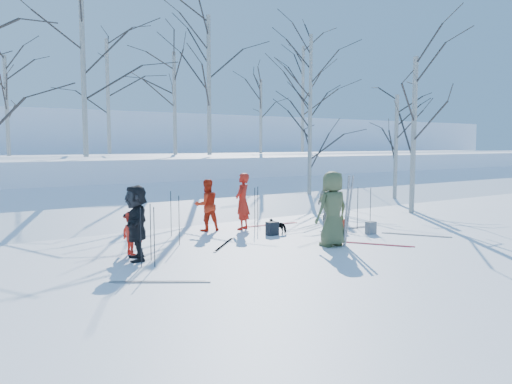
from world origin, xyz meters
TOP-DOWN VIEW (x-y plane):
  - ground at (0.00, 0.00)m, footprint 120.00×120.00m
  - snow_ramp at (0.00, 7.00)m, footprint 70.00×9.49m
  - snow_plateau at (0.00, 17.00)m, footprint 70.00×18.00m
  - far_hill at (0.00, 38.00)m, footprint 90.00×30.00m
  - skier_olive_center at (0.80, -0.95)m, footprint 0.98×0.64m
  - skier_red_north at (0.22, 2.59)m, footprint 0.79×0.73m
  - skier_redor_behind at (-0.85, 3.00)m, footprint 0.85×0.70m
  - skier_red_seated at (-4.01, 1.01)m, footprint 0.58×0.78m
  - skier_cream_east at (2.74, 1.39)m, footprint 1.04×0.62m
  - skier_grey_west at (-4.10, 0.42)m, footprint 0.95×1.72m
  - dog at (0.69, 1.33)m, footprint 0.55×0.57m
  - upright_ski_left at (1.04, -1.24)m, footprint 0.09×0.16m
  - upright_ski_right at (1.17, -1.19)m, footprint 0.14×0.23m
  - ski_pair_a at (3.97, -1.18)m, footprint 1.93×2.08m
  - ski_pair_b at (1.94, -1.47)m, footprint 1.98×2.09m
  - ski_pair_c at (-1.51, 0.79)m, footprint 2.10×2.10m
  - ski_pair_d at (-4.42, -1.67)m, footprint 1.93×2.08m
  - ski_pair_e at (1.53, 2.80)m, footprint 0.53×1.93m
  - ski_pair_f at (2.95, 0.79)m, footprint 0.33×1.91m
  - ski_pole_a at (0.51, 2.33)m, footprint 0.02×0.02m
  - ski_pole_b at (0.82, 2.61)m, footprint 0.02×0.02m
  - ski_pole_c at (-4.02, -0.45)m, footprint 0.02×0.02m
  - ski_pole_d at (-4.26, -0.28)m, footprint 0.02×0.02m
  - ski_pole_e at (-2.17, 2.76)m, footprint 0.02×0.02m
  - ski_pole_f at (-2.52, 1.47)m, footprint 0.02×0.02m
  - ski_pole_g at (3.57, 0.29)m, footprint 0.02×0.02m
  - ski_pole_h at (3.34, 0.63)m, footprint 0.02×0.02m
  - ski_pole_i at (-3.85, 0.17)m, footprint 0.02×0.02m
  - backpack_red at (2.37, 0.41)m, footprint 0.32×0.22m
  - backpack_grey at (2.99, -0.28)m, footprint 0.30×0.20m
  - backpack_dark at (0.41, 1.24)m, footprint 0.34×0.24m
  - birch_plateau_a at (12.73, 14.94)m, footprint 5.38×5.38m
  - birch_plateau_b at (-2.67, 9.79)m, footprint 5.14×5.14m
  - birch_plateau_c at (3.26, 10.32)m, footprint 5.15×5.15m
  - birch_plateau_e at (10.31, 11.30)m, footprint 5.25×5.25m
  - birch_plateau_f at (7.63, 12.37)m, footprint 3.45×3.45m
  - birch_plateau_g at (2.12, 11.71)m, footprint 4.04×4.04m
  - birch_plateau_h at (0.39, 16.44)m, footprint 4.90×4.90m
  - birch_plateau_i at (-5.01, 13.28)m, footprint 3.61×3.61m
  - birch_edge_b at (7.79, 2.07)m, footprint 4.85×4.85m
  - birch_edge_c at (9.97, 4.79)m, footprint 4.07×4.07m
  - birch_edge_e at (5.76, 5.90)m, footprint 3.76×3.76m

SIDE VIEW (x-z plane):
  - ground at x=0.00m, z-range 0.00..0.00m
  - ski_pair_a at x=3.97m, z-range 0.00..0.02m
  - ski_pair_b at x=1.94m, z-range 0.00..0.02m
  - ski_pair_c at x=-1.51m, z-range 0.00..0.02m
  - ski_pair_d at x=-4.42m, z-range 0.00..0.02m
  - ski_pair_e at x=1.53m, z-range 0.00..0.02m
  - ski_pair_f at x=2.95m, z-range 0.00..0.02m
  - snow_ramp at x=0.00m, z-range -1.91..2.21m
  - backpack_grey at x=2.99m, z-range 0.00..0.38m
  - backpack_dark at x=0.41m, z-range 0.00..0.40m
  - backpack_red at x=2.37m, z-range 0.00..0.42m
  - dog at x=0.69m, z-range 0.00..0.46m
  - skier_red_seated at x=-4.01m, z-range 0.00..1.08m
  - ski_pole_a at x=0.51m, z-range 0.00..1.34m
  - ski_pole_b at x=0.82m, z-range 0.00..1.34m
  - ski_pole_c at x=-4.02m, z-range 0.00..1.34m
  - ski_pole_d at x=-4.26m, z-range 0.00..1.34m
  - ski_pole_e at x=-2.17m, z-range 0.00..1.34m
  - ski_pole_f at x=-2.52m, z-range 0.00..1.34m
  - ski_pole_g at x=3.57m, z-range 0.00..1.34m
  - ski_pole_h at x=3.34m, z-range 0.00..1.34m
  - ski_pole_i at x=-3.85m, z-range 0.00..1.34m
  - skier_redor_behind at x=-0.85m, z-range 0.00..1.63m
  - skier_cream_east at x=2.74m, z-range 0.00..1.66m
  - skier_grey_west at x=-4.10m, z-range 0.00..1.77m
  - skier_red_north at x=0.22m, z-range 0.00..1.80m
  - upright_ski_left at x=1.04m, z-range 0.00..1.90m
  - upright_ski_right at x=1.17m, z-range 0.00..1.90m
  - snow_plateau at x=0.00m, z-range -0.10..2.10m
  - skier_olive_center at x=0.80m, z-range 0.00..2.01m
  - far_hill at x=0.00m, z-range -1.00..5.00m
  - birch_edge_e at x=5.76m, z-range 0.00..4.51m
  - birch_edge_c at x=9.97m, z-range 0.00..4.96m
  - birch_edge_b at x=7.79m, z-range 0.00..6.07m
  - birch_plateau_f at x=7.63m, z-range 2.20..6.28m
  - birch_plateau_i at x=-5.01m, z-range 2.20..6.50m
  - birch_plateau_g at x=2.12m, z-range 2.20..7.12m
  - birch_plateau_h at x=0.39m, z-range 2.20..8.34m
  - birch_plateau_b at x=-2.67m, z-range 2.20..8.69m
  - birch_plateau_c at x=3.26m, z-range 2.20..8.70m
  - birch_plateau_e at x=10.31m, z-range 2.20..8.84m
  - birch_plateau_a at x=12.73m, z-range 2.20..9.03m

